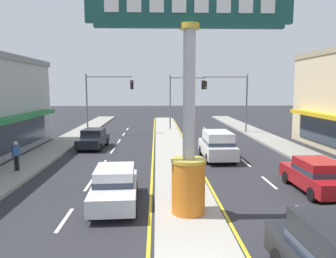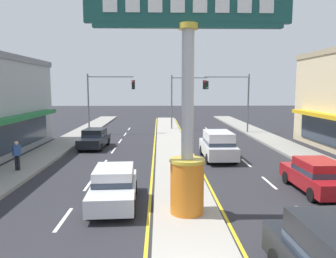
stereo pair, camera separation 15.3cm
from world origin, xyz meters
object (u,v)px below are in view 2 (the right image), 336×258
traffic_light_left_side (105,93)px  suv_far_right_lane (218,145)px  district_sign (188,94)px  traffic_light_median_far (185,93)px  sedan_mid_left_lane (94,138)px  pedestrian_near_kerb (17,154)px  sedan_far_left_oncoming (317,176)px  sedan_near_right_lane (114,186)px  traffic_light_right_side (232,93)px

traffic_light_left_side → suv_far_right_lane: size_ratio=1.34×
district_sign → traffic_light_median_far: bearing=85.7°
sedan_mid_left_lane → pedestrian_near_kerb: size_ratio=2.65×
sedan_mid_left_lane → sedan_far_left_oncoming: same height
traffic_light_left_side → sedan_near_right_lane: 21.01m
traffic_light_left_side → sedan_near_right_lane: (3.58, -20.41, -3.46)m
sedan_mid_left_lane → pedestrian_near_kerb: (-2.82, -7.70, 0.33)m
sedan_mid_left_lane → district_sign: bearing=-66.3°
traffic_light_median_far → sedan_mid_left_lane: (-8.10, -11.00, -3.41)m
sedan_near_right_lane → traffic_light_median_far: bearing=78.6°
traffic_light_left_side → traffic_light_right_side: 12.99m
traffic_light_median_far → pedestrian_near_kerb: size_ratio=3.75×
traffic_light_left_side → sedan_far_left_oncoming: size_ratio=1.43×
district_sign → traffic_light_left_side: district_sign is taller
traffic_light_median_far → sedan_far_left_oncoming: size_ratio=1.43×
district_sign → sedan_near_right_lane: size_ratio=1.94×
sedan_far_left_oncoming → pedestrian_near_kerb: pedestrian_near_kerb is taller
district_sign → sedan_far_left_oncoming: 7.74m
sedan_far_left_oncoming → pedestrian_near_kerb: 15.70m
sedan_mid_left_lane → sedan_far_left_oncoming: bearing=-42.8°
traffic_light_right_side → sedan_mid_left_lane: traffic_light_right_side is taller
traffic_light_left_side → pedestrian_near_kerb: size_ratio=3.75×
pedestrian_near_kerb → traffic_light_median_far: bearing=59.7°
traffic_light_right_side → suv_far_right_lane: traffic_light_right_side is taller
suv_far_right_lane → pedestrian_near_kerb: (-11.94, -3.24, 0.13)m
traffic_light_median_far → sedan_far_left_oncoming: (4.31, -22.48, -3.41)m
traffic_light_median_far → suv_far_right_lane: 15.82m
suv_far_right_lane → pedestrian_near_kerb: size_ratio=2.79×
sedan_near_right_lane → district_sign: bearing=-24.9°
sedan_near_right_lane → pedestrian_near_kerb: pedestrian_near_kerb is taller
traffic_light_median_far → traffic_light_left_side: bearing=-158.1°
traffic_light_right_side → suv_far_right_lane: bearing=-106.3°
district_sign → sedan_near_right_lane: bearing=155.1°
district_sign → sedan_mid_left_lane: size_ratio=1.94×
pedestrian_near_kerb → sedan_mid_left_lane: bearing=69.9°
traffic_light_left_side → traffic_light_right_side: same height
sedan_near_right_lane → traffic_light_left_side: bearing=100.0°
suv_far_right_lane → district_sign: bearing=-106.7°
traffic_light_left_side → suv_far_right_lane: traffic_light_left_side is taller
traffic_light_right_side → sedan_far_left_oncoming: bearing=-90.8°
district_sign → sedan_mid_left_lane: bearing=113.7°
district_sign → pedestrian_near_kerb: bearing=144.5°
district_sign → pedestrian_near_kerb: 11.61m
district_sign → traffic_light_right_side: (6.49, 21.96, -0.32)m
sedan_mid_left_lane → traffic_light_median_far: bearing=53.6°
sedan_near_right_lane → sedan_far_left_oncoming: (9.12, 1.31, 0.00)m
traffic_light_right_side → traffic_light_median_far: (-4.60, 3.18, -0.05)m
sedan_near_right_lane → suv_far_right_lane: bearing=55.1°
sedan_mid_left_lane → pedestrian_near_kerb: pedestrian_near_kerb is taller
traffic_light_left_side → traffic_light_right_side: bearing=0.9°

